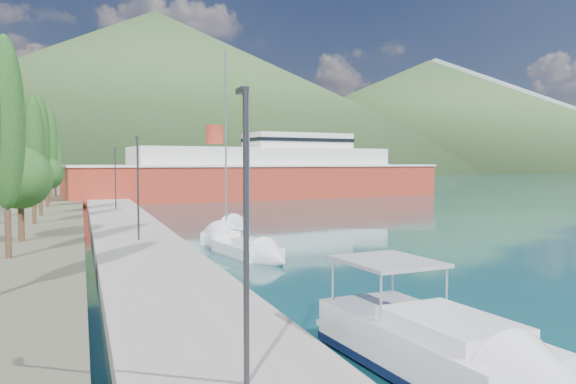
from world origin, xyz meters
name	(u,v)px	position (x,y,z in m)	size (l,w,h in m)	color
ground	(135,185)	(0.00, 120.00, 0.00)	(1400.00, 1400.00, 0.00)	#0F4047
quay	(125,227)	(-9.00, 26.00, 0.40)	(5.00, 88.00, 0.80)	gray
hills_far	(219,100)	(138.59, 618.73, 77.39)	(1480.00, 900.00, 180.00)	slate
hills_near	(243,102)	(98.04, 372.50, 49.18)	(1010.00, 520.00, 115.00)	#37532A
tree_row	(36,155)	(-15.47, 30.93, 5.96)	(3.66, 64.30, 10.97)	#47301E
lamp_posts	(138,184)	(-9.00, 14.99, 4.08)	(0.15, 46.30, 6.06)	#2D2D33
motor_cruiser	(475,374)	(-3.86, -8.60, 0.56)	(3.44, 9.41, 3.40)	black
sailboat_near	(260,254)	(-2.93, 10.47, 0.28)	(3.35, 7.48, 10.37)	silver
sailboat_mid	(223,238)	(-3.33, 17.59, 0.33)	(5.96, 10.02, 14.05)	silver
ferry	(265,175)	(14.13, 62.13, 3.44)	(58.01, 18.72, 11.32)	#9E2E1E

